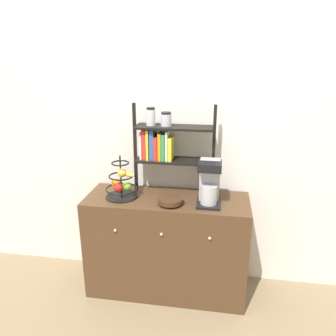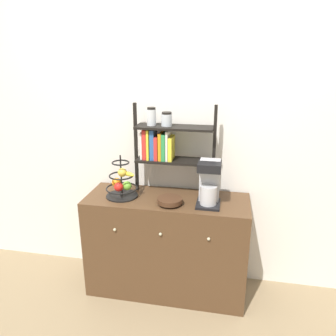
% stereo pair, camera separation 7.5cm
% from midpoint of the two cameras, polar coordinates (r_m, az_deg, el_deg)
% --- Properties ---
extents(ground_plane, '(12.00, 12.00, 0.00)m').
position_cam_midpoint_polar(ground_plane, '(2.87, -1.85, -22.88)').
color(ground_plane, '#847051').
extents(wall_back, '(7.00, 0.05, 2.60)m').
position_cam_midpoint_polar(wall_back, '(2.73, -0.07, 5.89)').
color(wall_back, silver).
rests_on(wall_back, ground_plane).
extents(sideboard, '(1.30, 0.49, 0.84)m').
position_cam_midpoint_polar(sideboard, '(2.80, -1.01, -13.22)').
color(sideboard, '#4C331E').
rests_on(sideboard, ground_plane).
extents(coffee_maker, '(0.18, 0.21, 0.34)m').
position_cam_midpoint_polar(coffee_maker, '(2.47, 6.36, -2.52)').
color(coffee_maker, black).
rests_on(coffee_maker, sideboard).
extents(fruit_stand, '(0.25, 0.25, 0.34)m').
position_cam_midpoint_polar(fruit_stand, '(2.61, -8.96, -2.73)').
color(fruit_stand, black).
rests_on(fruit_stand, sideboard).
extents(wooden_bowl, '(0.19, 0.19, 0.05)m').
position_cam_midpoint_polar(wooden_bowl, '(2.49, -0.47, -5.72)').
color(wooden_bowl, '#422819').
rests_on(wooden_bowl, sideboard).
extents(shelf_hutch, '(0.65, 0.20, 0.73)m').
position_cam_midpoint_polar(shelf_hutch, '(2.60, -1.66, 4.47)').
color(shelf_hutch, black).
rests_on(shelf_hutch, sideboard).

